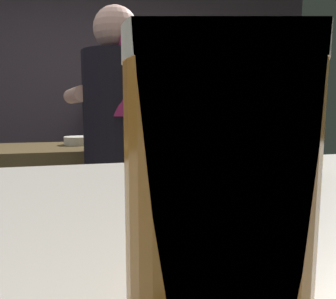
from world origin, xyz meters
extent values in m
cube|color=#4E414C|center=(0.00, 2.20, 1.35)|extent=(5.20, 0.10, 2.70)
cube|color=#503F24|center=(0.35, 0.62, 0.45)|extent=(2.10, 0.60, 0.91)
cube|color=#393336|center=(0.28, 1.92, 0.62)|extent=(0.77, 0.36, 1.23)
cube|color=#332637|center=(0.07, 0.17, 0.43)|extent=(0.28, 0.20, 0.86)
cylinder|color=black|center=(0.07, 0.17, 1.14)|extent=(0.34, 0.34, 0.55)
sphere|color=#D59E8F|center=(0.07, 0.17, 1.52)|extent=(0.22, 0.22, 0.22)
cone|color=#8C1E4C|center=(0.09, 0.08, 1.31)|extent=(0.18, 0.18, 0.42)
cylinder|color=#D59E8F|center=(-0.13, 0.29, 1.21)|extent=(0.15, 0.33, 0.08)
cylinder|color=#D59E8F|center=(0.20, 0.37, 1.21)|extent=(0.15, 0.33, 0.08)
cube|color=olive|center=(1.02, 0.61, 1.01)|extent=(0.10, 0.08, 0.20)
cylinder|color=black|center=(1.00, 0.61, 1.14)|extent=(0.02, 0.02, 0.06)
cylinder|color=black|center=(1.02, 0.61, 1.15)|extent=(0.02, 0.02, 0.08)
cylinder|color=black|center=(1.05, 0.61, 1.15)|extent=(0.02, 0.02, 0.09)
cylinder|color=silver|center=(-0.14, 0.70, 0.94)|extent=(0.19, 0.19, 0.05)
cube|color=silver|center=(0.35, 0.57, 0.91)|extent=(0.24, 0.03, 0.01)
cylinder|color=orange|center=(-0.01, -1.27, 1.08)|extent=(0.08, 0.08, 0.12)
cylinder|color=white|center=(-0.01, -1.27, 1.15)|extent=(0.08, 0.08, 0.01)
cylinder|color=#D1B855|center=(0.21, -0.95, 1.09)|extent=(0.08, 0.08, 0.13)
cylinder|color=white|center=(0.21, -0.95, 1.16)|extent=(0.08, 0.08, 0.01)
cylinder|color=black|center=(0.22, 1.90, 1.32)|extent=(0.08, 0.08, 0.17)
cylinder|color=black|center=(0.22, 1.90, 1.43)|extent=(0.03, 0.03, 0.07)
cylinder|color=red|center=(0.22, 1.90, 1.47)|extent=(0.04, 0.04, 0.01)
cylinder|color=red|center=(-0.02, 1.92, 1.30)|extent=(0.07, 0.07, 0.12)
cylinder|color=red|center=(-0.02, 1.92, 1.38)|extent=(0.03, 0.03, 0.05)
cylinder|color=white|center=(-0.02, 1.92, 1.41)|extent=(0.04, 0.04, 0.01)
cylinder|color=#CAD481|center=(0.51, 1.96, 1.32)|extent=(0.07, 0.07, 0.17)
cylinder|color=#CAD481|center=(0.51, 1.96, 1.43)|extent=(0.03, 0.03, 0.07)
cylinder|color=#333333|center=(0.51, 1.96, 1.47)|extent=(0.03, 0.03, 0.01)
cylinder|color=#395493|center=(0.42, 1.96, 1.30)|extent=(0.07, 0.07, 0.14)
cylinder|color=#395493|center=(0.42, 1.96, 1.40)|extent=(0.03, 0.03, 0.06)
cylinder|color=silver|center=(0.42, 1.96, 1.44)|extent=(0.03, 0.03, 0.01)
camera|label=1|loc=(-0.06, -1.39, 1.12)|focal=32.71mm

